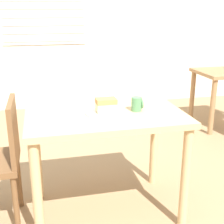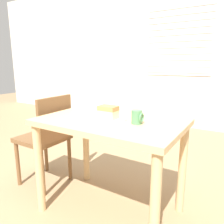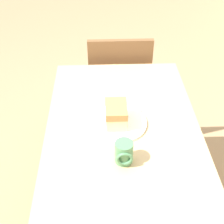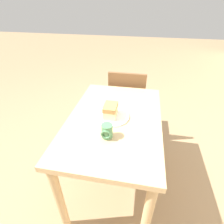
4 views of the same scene
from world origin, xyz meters
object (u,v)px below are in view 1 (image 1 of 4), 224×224
at_px(dining_table_near, 105,129).
at_px(cake_slice, 106,105).
at_px(plate, 105,113).
at_px(coffee_mug, 137,104).

relative_size(dining_table_near, cake_slice, 7.99).
distance_m(plate, cake_slice, 0.05).
height_order(dining_table_near, cake_slice, cake_slice).
bearing_deg(plate, dining_table_near, 79.97).
height_order(plate, cake_slice, cake_slice).
relative_size(cake_slice, coffee_mug, 1.38).
bearing_deg(cake_slice, plate, 116.85).
height_order(dining_table_near, coffee_mug, coffee_mug).
height_order(plate, coffee_mug, coffee_mug).
relative_size(plate, coffee_mug, 2.72).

